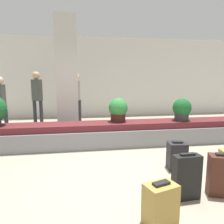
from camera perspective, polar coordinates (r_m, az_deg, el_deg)
The scene contains 13 objects.
ground_plane at distance 3.88m, azimuth 3.84°, elevation -15.82°, with size 18.00×18.00×0.00m, color #9E937F.
back_wall at distance 9.07m, azimuth -3.86°, elevation 9.04°, with size 18.00×0.06×3.20m.
carousel at distance 5.31m, azimuth 0.00°, elevation -5.77°, with size 8.44×0.77×0.55m.
pillar at distance 6.05m, azimuth -11.62°, elevation 8.71°, with size 0.55×0.55×3.20m.
suitcase_0 at distance 3.23m, azimuth 18.86°, elevation -15.73°, with size 0.38×0.19×0.64m.
suitcase_1 at distance 2.70m, azimuth 12.53°, elevation -22.40°, with size 0.41×0.34×0.50m.
suitcase_2 at distance 3.51m, azimuth 26.69°, elevation -14.51°, with size 0.40×0.32×0.60m.
suitcase_4 at distance 4.14m, azimuth 16.57°, elevation -10.89°, with size 0.34×0.30×0.51m.
potted_plant_0 at distance 5.70m, azimuth 17.79°, elevation 0.68°, with size 0.46×0.46×0.55m.
potted_plant_1 at distance 5.30m, azimuth 1.60°, elevation 0.61°, with size 0.47×0.47×0.57m.
traveler_0 at distance 7.63m, azimuth -9.30°, elevation 4.71°, with size 0.31×0.36×1.74m.
traveler_1 at distance 7.22m, azimuth -27.00°, elevation 2.96°, with size 0.31×0.33×1.63m.
traveler_2 at distance 7.51m, azimuth -18.99°, elevation 4.58°, with size 0.36×0.34×1.80m.
Camera 1 is at (-0.78, -3.43, 1.65)m, focal length 35.00 mm.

